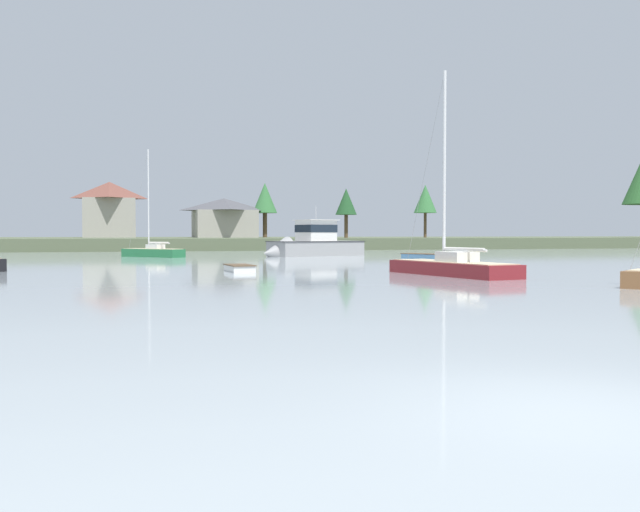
{
  "coord_description": "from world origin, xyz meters",
  "views": [
    {
      "loc": [
        -5.06,
        -7.11,
        2.06
      ],
      "look_at": [
        7.19,
        36.74,
        0.62
      ],
      "focal_mm": 39.47,
      "sensor_mm": 36.0,
      "label": 1
    }
  ],
  "objects_px": {
    "dinghy_skyblue": "(424,257)",
    "sailboat_green": "(153,255)",
    "dinghy_white": "(239,269)",
    "cruiser_grey": "(308,248)",
    "sailboat_maroon": "(452,271)"
  },
  "relations": [
    {
      "from": "dinghy_white",
      "to": "dinghy_skyblue",
      "type": "xyz_separation_m",
      "value": [
        17.89,
        15.76,
        0.01
      ]
    },
    {
      "from": "dinghy_skyblue",
      "to": "sailboat_green",
      "type": "bearing_deg",
      "value": 154.8
    },
    {
      "from": "sailboat_green",
      "to": "dinghy_skyblue",
      "type": "bearing_deg",
      "value": -25.2
    },
    {
      "from": "sailboat_maroon",
      "to": "cruiser_grey",
      "type": "distance_m",
      "value": 31.35
    },
    {
      "from": "dinghy_skyblue",
      "to": "sailboat_maroon",
      "type": "bearing_deg",
      "value": -110.62
    },
    {
      "from": "cruiser_grey",
      "to": "sailboat_green",
      "type": "bearing_deg",
      "value": 176.71
    },
    {
      "from": "dinghy_white",
      "to": "sailboat_green",
      "type": "distance_m",
      "value": 26.11
    },
    {
      "from": "sailboat_maroon",
      "to": "sailboat_green",
      "type": "height_order",
      "value": "sailboat_maroon"
    },
    {
      "from": "dinghy_white",
      "to": "cruiser_grey",
      "type": "distance_m",
      "value": 27.14
    },
    {
      "from": "dinghy_white",
      "to": "dinghy_skyblue",
      "type": "distance_m",
      "value": 23.85
    },
    {
      "from": "dinghy_white",
      "to": "sailboat_green",
      "type": "height_order",
      "value": "sailboat_green"
    },
    {
      "from": "dinghy_skyblue",
      "to": "sailboat_green",
      "type": "xyz_separation_m",
      "value": [
        -21.47,
        10.1,
        0.07
      ]
    },
    {
      "from": "dinghy_skyblue",
      "to": "cruiser_grey",
      "type": "bearing_deg",
      "value": 128.83
    },
    {
      "from": "dinghy_skyblue",
      "to": "sailboat_maroon",
      "type": "relative_size",
      "value": 0.39
    },
    {
      "from": "dinghy_white",
      "to": "sailboat_green",
      "type": "xyz_separation_m",
      "value": [
        -3.57,
        25.86,
        0.08
      ]
    }
  ]
}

